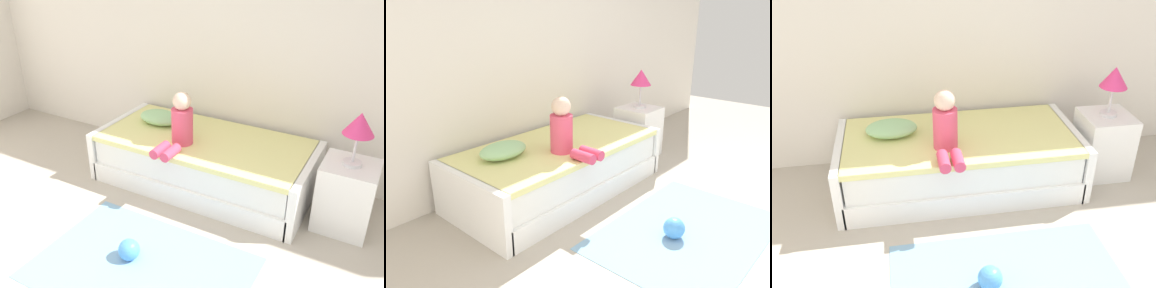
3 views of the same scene
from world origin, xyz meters
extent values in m
cube|color=silver|center=(0.00, 2.60, 1.45)|extent=(7.20, 0.10, 2.90)
cube|color=white|center=(-0.38, 2.00, 0.10)|extent=(2.00, 1.00, 0.20)
cube|color=white|center=(-0.38, 2.00, 0.33)|extent=(1.94, 0.94, 0.25)
cube|color=#E5E08C|center=(-0.38, 2.00, 0.47)|extent=(1.98, 0.98, 0.05)
cube|color=white|center=(-1.40, 2.00, 0.25)|extent=(0.07, 1.00, 0.50)
cube|color=white|center=(0.64, 2.00, 0.25)|extent=(0.07, 1.00, 0.50)
cube|color=white|center=(0.97, 1.96, 0.30)|extent=(0.44, 0.44, 0.60)
cylinder|color=silver|center=(0.97, 1.96, 0.61)|extent=(0.15, 0.15, 0.03)
cylinder|color=silver|center=(0.97, 1.96, 0.75)|extent=(0.02, 0.02, 0.24)
cone|color=#E5387A|center=(0.97, 1.96, 0.96)|extent=(0.24, 0.24, 0.18)
cylinder|color=#E04C6B|center=(-0.53, 1.82, 0.67)|extent=(0.20, 0.20, 0.34)
sphere|color=beige|center=(-0.53, 1.82, 0.92)|extent=(0.17, 0.17, 0.17)
cylinder|color=#D83F60|center=(-0.58, 1.52, 0.55)|extent=(0.09, 0.22, 0.09)
cylinder|color=#D83F60|center=(-0.47, 1.52, 0.55)|extent=(0.09, 0.22, 0.09)
ellipsoid|color=#99CC8C|center=(-0.96, 2.10, 0.56)|extent=(0.44, 0.30, 0.13)
sphere|color=#4C99E5|center=(-0.38, 0.74, 0.08)|extent=(0.17, 0.17, 0.17)
camera|label=1|loc=(1.22, -1.15, 2.23)|focal=38.14mm
camera|label=2|loc=(-2.82, -0.40, 1.71)|focal=35.50mm
camera|label=3|loc=(-0.90, -1.22, 2.25)|focal=39.87mm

